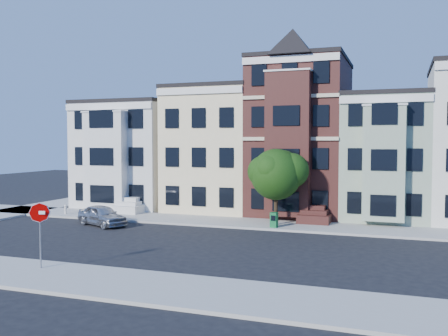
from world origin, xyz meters
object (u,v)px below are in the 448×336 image
at_px(newspaper_box, 274,220).
at_px(fire_hydrant, 66,210).
at_px(street_tree, 276,178).
at_px(stop_sign, 40,231).
at_px(parked_car, 102,215).

distance_m(newspaper_box, fire_hydrant, 16.78).
relative_size(street_tree, stop_sign, 1.92).
bearing_deg(fire_hydrant, newspaper_box, -1.49).
distance_m(parked_car, newspaper_box, 11.80).
relative_size(parked_car, fire_hydrant, 7.07).
height_order(street_tree, fire_hydrant, street_tree).
bearing_deg(fire_hydrant, parked_car, -28.95).
xyz_separation_m(street_tree, stop_sign, (-7.09, -14.93, -1.53)).
xyz_separation_m(street_tree, parked_car, (-11.39, -3.58, -2.62)).
bearing_deg(street_tree, stop_sign, -115.40).
height_order(street_tree, newspaper_box, street_tree).
relative_size(parked_car, newspaper_box, 4.25).
xyz_separation_m(parked_car, fire_hydrant, (-5.22, 2.89, -0.27)).
height_order(street_tree, stop_sign, street_tree).
bearing_deg(newspaper_box, fire_hydrant, -173.43).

